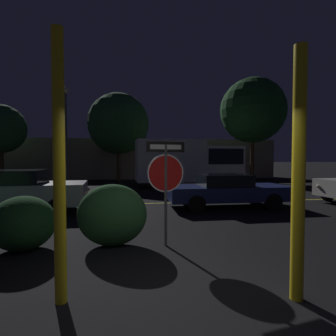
% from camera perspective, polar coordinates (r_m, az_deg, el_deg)
% --- Properties ---
extents(ground_plane, '(260.00, 260.00, 0.00)m').
position_cam_1_polar(ground_plane, '(3.86, 4.07, -26.60)').
color(ground_plane, black).
extents(road_center_stripe, '(34.36, 0.12, 0.01)m').
position_cam_1_polar(road_center_stripe, '(10.93, -4.09, -7.68)').
color(road_center_stripe, gold).
rests_on(road_center_stripe, ground_plane).
extents(stop_sign, '(0.83, 0.19, 2.20)m').
position_cam_1_polar(stop_sign, '(5.50, -0.50, -1.13)').
color(stop_sign, '#4C4C51').
rests_on(stop_sign, ground_plane).
extents(yellow_pole_left, '(0.15, 0.15, 3.48)m').
position_cam_1_polar(yellow_pole_left, '(3.58, -22.61, 0.19)').
color(yellow_pole_left, yellow).
rests_on(yellow_pole_left, ground_plane).
extents(yellow_pole_right, '(0.17, 0.17, 3.30)m').
position_cam_1_polar(yellow_pole_right, '(3.78, 26.55, -1.16)').
color(yellow_pole_right, yellow).
rests_on(yellow_pole_right, ground_plane).
extents(hedge_bush_1, '(1.26, 1.20, 1.10)m').
position_cam_1_polar(hedge_bush_1, '(6.12, -28.99, -10.46)').
color(hedge_bush_1, '#19421E').
rests_on(hedge_bush_1, ground_plane).
extents(hedge_bush_2, '(1.46, 0.88, 1.31)m').
position_cam_1_polar(hedge_bush_2, '(5.75, -12.01, -9.98)').
color(hedge_bush_2, '#285B2D').
rests_on(hedge_bush_2, ground_plane).
extents(passing_car_1, '(4.41, 2.27, 1.47)m').
position_cam_1_polar(passing_car_1, '(10.18, -29.49, -4.46)').
color(passing_car_1, silver).
rests_on(passing_car_1, ground_plane).
extents(passing_car_2, '(4.62, 1.96, 1.26)m').
position_cam_1_polar(passing_car_2, '(10.26, 12.58, -4.72)').
color(passing_car_2, navy).
rests_on(passing_car_2, ground_plane).
extents(delivery_truck, '(7.04, 2.64, 3.05)m').
position_cam_1_polar(delivery_truck, '(17.26, 4.97, 1.46)').
color(delivery_truck, silver).
rests_on(delivery_truck, ground_plane).
extents(street_lamp, '(0.42, 0.42, 6.25)m').
position_cam_1_polar(street_lamp, '(17.49, -21.38, 8.89)').
color(street_lamp, '#4C4C51').
rests_on(street_lamp, ground_plane).
extents(tree_0, '(3.49, 3.49, 5.75)m').
position_cam_1_polar(tree_0, '(22.50, -32.64, 7.18)').
color(tree_0, '#422D1E').
rests_on(tree_0, ground_plane).
extents(tree_1, '(5.26, 5.26, 8.40)m').
position_cam_1_polar(tree_1, '(22.88, 17.95, 11.79)').
color(tree_1, '#422D1E').
rests_on(tree_1, ground_plane).
extents(tree_2, '(5.00, 5.00, 7.23)m').
position_cam_1_polar(tree_2, '(22.22, -10.74, 9.45)').
color(tree_2, '#422D1E').
rests_on(tree_2, ground_plane).
extents(building_backdrop, '(26.52, 3.30, 3.64)m').
position_cam_1_polar(building_backdrop, '(25.18, -7.29, 1.96)').
color(building_backdrop, '#7A6B5B').
rests_on(building_backdrop, ground_plane).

